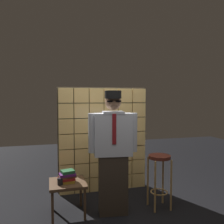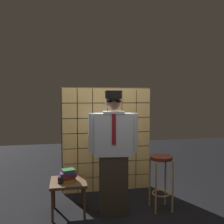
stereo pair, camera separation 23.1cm
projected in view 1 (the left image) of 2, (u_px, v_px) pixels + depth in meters
name	position (u px, v px, depth m)	size (l,w,h in m)	color
glass_block_wall	(103.00, 140.00, 4.32)	(1.66, 0.10, 1.93)	#F2C672
standing_person	(113.00, 150.00, 3.43)	(0.73, 0.34, 1.82)	#382D23
bar_stool	(159.00, 169.00, 3.63)	(0.34, 0.34, 0.83)	#592319
side_table	(68.00, 186.00, 3.42)	(0.52, 0.52, 0.49)	#513823
book_stack	(67.00, 177.00, 3.39)	(0.27, 0.19, 0.18)	olive
coffee_mug	(60.00, 181.00, 3.30)	(0.13, 0.08, 0.09)	black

